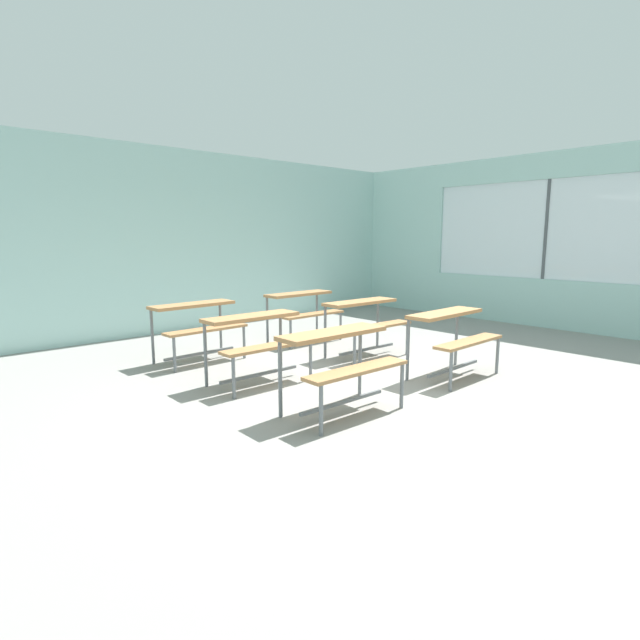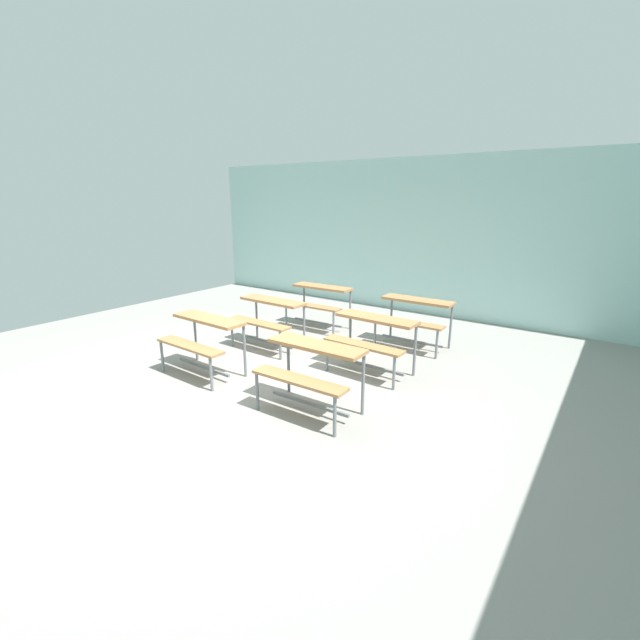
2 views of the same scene
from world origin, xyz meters
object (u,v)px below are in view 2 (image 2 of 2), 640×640
Objects in this scene: desk_bench_r1c0 at (268,312)px; desk_bench_r1c1 at (372,332)px; desk_bench_r2c0 at (319,297)px; desk_bench_r0c1 at (311,362)px; desk_bench_r2c1 at (414,312)px; desk_bench_r0c0 at (203,333)px.

desk_bench_r1c0 is 1.78m from desk_bench_r1c1.
desk_bench_r1c1 is at bearing -37.61° from desk_bench_r2c0.
desk_bench_r0c1 is 1.01× the size of desk_bench_r2c1.
desk_bench_r1c1 is at bearing -90.74° from desk_bench_r2c1.
desk_bench_r1c1 is (1.78, 0.03, 0.00)m from desk_bench_r1c0.
desk_bench_r0c1 and desk_bench_r1c1 have the same top height.
desk_bench_r1c0 is 0.99× the size of desk_bench_r2c0.
desk_bench_r2c1 is (0.02, 1.29, 0.00)m from desk_bench_r1c1.
desk_bench_r0c0 and desk_bench_r2c1 have the same top height.
desk_bench_r0c0 is at bearing -88.40° from desk_bench_r1c0.
desk_bench_r1c1 is 1.02× the size of desk_bench_r2c1.
desk_bench_r1c0 is (-0.02, 1.27, 0.00)m from desk_bench_r0c0.
desk_bench_r2c0 is (0.00, 1.32, 0.00)m from desk_bench_r1c0.
desk_bench_r1c1 is at bearing 1.89° from desk_bench_r1c0.
desk_bench_r2c0 is (-0.01, 2.59, 0.00)m from desk_bench_r0c0.
desk_bench_r2c0 is at bearing 90.80° from desk_bench_r1c0.
desk_bench_r2c1 is (1.80, 1.33, 0.00)m from desk_bench_r1c0.
desk_bench_r1c1 is 1.00× the size of desk_bench_r2c0.
desk_bench_r1c0 is (-1.78, 1.30, 0.00)m from desk_bench_r0c1.
desk_bench_r0c1 is 2.20m from desk_bench_r1c0.
desk_bench_r2c0 is at bearing 91.92° from desk_bench_r0c0.
desk_bench_r2c0 is at bearing 146.15° from desk_bench_r1c1.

